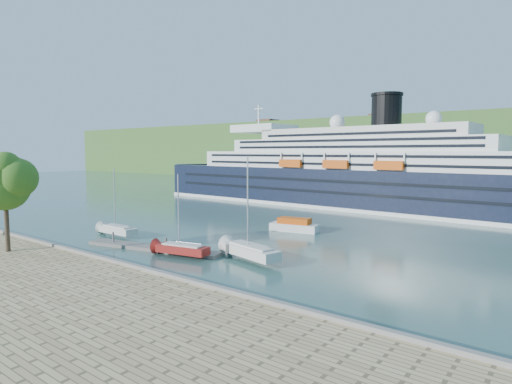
{
  "coord_description": "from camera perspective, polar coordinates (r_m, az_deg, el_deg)",
  "views": [
    {
      "loc": [
        41.11,
        -23.38,
        11.39
      ],
      "look_at": [
        0.15,
        30.0,
        5.03
      ],
      "focal_mm": 30.0,
      "sensor_mm": 36.0,
      "label": 1
    }
  ],
  "objects": [
    {
      "name": "promenade_tree",
      "position": [
        51.26,
        -30.43,
        -0.7
      ],
      "size": [
        6.77,
        6.77,
        11.21
      ],
      "primitive_type": null,
      "color": "#2B5616",
      "rests_on": "promenade"
    },
    {
      "name": "sailboat_red",
      "position": [
        46.59,
        -9.83,
        -3.43
      ],
      "size": [
        6.9,
        3.12,
        8.61
      ],
      "primitive_type": null,
      "rotation": [
        0.0,
        0.0,
        0.2
      ],
      "color": "maroon",
      "rests_on": "ground"
    },
    {
      "name": "quay_coping",
      "position": [
        48.29,
        -22.73,
        -7.27
      ],
      "size": [
        220.0,
        0.5,
        0.3
      ],
      "primitive_type": "cube",
      "color": "slate",
      "rests_on": "promenade"
    },
    {
      "name": "floating_pontoon",
      "position": [
        51.68,
        -13.66,
        -7.27
      ],
      "size": [
        17.83,
        5.98,
        0.4
      ],
      "primitive_type": null,
      "rotation": [
        0.0,
        0.0,
        0.22
      ],
      "color": "gray",
      "rests_on": "ground"
    },
    {
      "name": "sailboat_white_near",
      "position": [
        59.99,
        -18.06,
        -1.55
      ],
      "size": [
        6.83,
        1.92,
        8.82
      ],
      "primitive_type": null,
      "rotation": [
        0.0,
        0.0,
        0.0
      ],
      "color": "silver",
      "rests_on": "ground"
    },
    {
      "name": "ground",
      "position": [
        48.64,
        -22.47,
        -8.56
      ],
      "size": [
        400.0,
        400.0,
        0.0
      ],
      "primitive_type": "plane",
      "color": "#335B52",
      "rests_on": "ground"
    },
    {
      "name": "tender_launch",
      "position": [
        61.74,
        5.13,
        -4.34
      ],
      "size": [
        7.33,
        3.69,
        1.93
      ],
      "primitive_type": null,
      "rotation": [
        0.0,
        0.0,
        0.19
      ],
      "color": "#D24C0C",
      "rests_on": "ground"
    },
    {
      "name": "sailboat_white_far",
      "position": [
        44.03,
        -0.66,
        -2.66
      ],
      "size": [
        8.38,
        4.09,
        10.43
      ],
      "primitive_type": null,
      "rotation": [
        0.0,
        0.0,
        -0.24
      ],
      "color": "silver",
      "rests_on": "ground"
    },
    {
      "name": "far_hillside",
      "position": [
        173.32,
        23.88,
        5.14
      ],
      "size": [
        400.0,
        50.0,
        24.0
      ],
      "primitive_type": "cube",
      "color": "#3D6227",
      "rests_on": "ground"
    },
    {
      "name": "cruise_ship",
      "position": [
        91.15,
        10.71,
        5.24
      ],
      "size": [
        101.0,
        18.78,
        22.56
      ],
      "primitive_type": null,
      "rotation": [
        0.0,
        0.0,
        -0.04
      ],
      "color": "black",
      "rests_on": "ground"
    }
  ]
}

